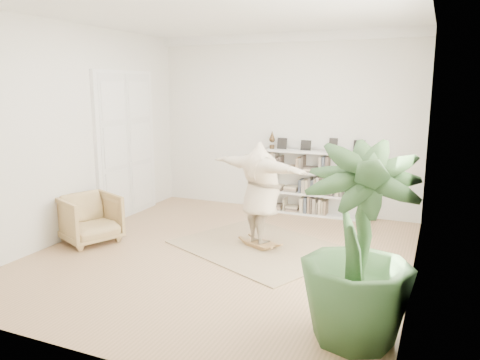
# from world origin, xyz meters

# --- Properties ---
(floor) EXTENTS (6.00, 6.00, 0.00)m
(floor) POSITION_xyz_m (0.00, 0.00, 0.00)
(floor) COLOR #9A784F
(floor) RESTS_ON ground
(room_shell) EXTENTS (6.00, 6.00, 6.00)m
(room_shell) POSITION_xyz_m (0.00, 2.94, 3.51)
(room_shell) COLOR silver
(room_shell) RESTS_ON floor
(doors) EXTENTS (0.09, 1.78, 2.92)m
(doors) POSITION_xyz_m (-2.70, 1.30, 1.40)
(doors) COLOR white
(doors) RESTS_ON floor
(bookshelf) EXTENTS (2.20, 0.35, 1.64)m
(bookshelf) POSITION_xyz_m (0.74, 2.82, 0.64)
(bookshelf) COLOR silver
(bookshelf) RESTS_ON floor
(armchair) EXTENTS (1.15, 1.14, 0.80)m
(armchair) POSITION_xyz_m (-2.30, -0.32, 0.40)
(armchair) COLOR tan
(armchair) RESTS_ON floor
(rug) EXTENTS (3.10, 2.85, 0.02)m
(rug) POSITION_xyz_m (0.42, 0.53, 0.01)
(rug) COLOR tan
(rug) RESTS_ON floor
(rocker_board) EXTENTS (0.59, 0.49, 0.11)m
(rocker_board) POSITION_xyz_m (0.42, 0.53, 0.07)
(rocker_board) COLOR brown
(rocker_board) RESTS_ON rug
(person) EXTENTS (2.05, 1.32, 1.63)m
(person) POSITION_xyz_m (0.42, 0.53, 0.94)
(person) COLOR #C8B496
(person) RESTS_ON rocker_board
(houseplant) EXTENTS (1.35, 1.35, 2.04)m
(houseplant) POSITION_xyz_m (2.30, -1.68, 1.02)
(houseplant) COLOR #33592C
(houseplant) RESTS_ON floor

